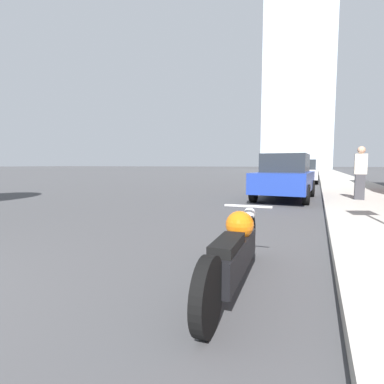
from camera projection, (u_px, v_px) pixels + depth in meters
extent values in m
cube|color=#B2ADA3|center=(333.00, 175.00, 36.12)|extent=(3.10, 240.00, 0.15)
cube|color=silver|center=(300.00, 74.00, 96.80)|extent=(20.72, 20.72, 61.35)
cylinder|color=black|center=(249.00, 237.00, 4.06)|extent=(0.13, 0.61, 0.61)
cylinder|color=black|center=(208.00, 296.00, 2.25)|extent=(0.13, 0.61, 0.61)
cube|color=black|center=(234.00, 256.00, 3.15)|extent=(0.31, 1.48, 0.32)
sphere|color=orange|center=(240.00, 225.00, 3.40)|extent=(0.32, 0.32, 0.32)
cube|color=black|center=(227.00, 244.00, 2.84)|extent=(0.25, 0.68, 0.10)
sphere|color=silver|center=(249.00, 213.00, 4.06)|extent=(0.16, 0.16, 0.16)
cylinder|color=silver|center=(248.00, 206.00, 3.92)|extent=(0.62, 0.07, 0.04)
cube|color=#1E3899|center=(285.00, 181.00, 11.10)|extent=(1.98, 4.43, 0.69)
cube|color=#23282D|center=(286.00, 163.00, 11.04)|extent=(1.61, 2.15, 0.66)
cylinder|color=black|center=(269.00, 187.00, 12.71)|extent=(0.23, 0.67, 0.66)
cylinder|color=black|center=(312.00, 189.00, 11.99)|extent=(0.23, 0.67, 0.66)
cylinder|color=black|center=(254.00, 193.00, 10.27)|extent=(0.23, 0.67, 0.66)
cylinder|color=black|center=(306.00, 195.00, 9.55)|extent=(0.23, 0.67, 0.66)
cube|color=#BCBCC1|center=(304.00, 174.00, 20.98)|extent=(1.79, 4.51, 0.65)
cube|color=#23282D|center=(305.00, 165.00, 20.92)|extent=(1.48, 2.18, 0.68)
cylinder|color=black|center=(293.00, 178.00, 22.59)|extent=(0.21, 0.63, 0.62)
cylinder|color=black|center=(316.00, 178.00, 22.01)|extent=(0.21, 0.63, 0.62)
cylinder|color=black|center=(291.00, 179.00, 20.01)|extent=(0.21, 0.63, 0.62)
cylinder|color=black|center=(317.00, 180.00, 19.43)|extent=(0.21, 0.63, 0.62)
cube|color=#38383D|center=(360.00, 187.00, 9.74)|extent=(0.29, 0.20, 0.83)
cube|color=beige|center=(361.00, 164.00, 9.67)|extent=(0.36, 0.20, 0.66)
sphere|color=tan|center=(361.00, 150.00, 9.63)|extent=(0.24, 0.24, 0.24)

